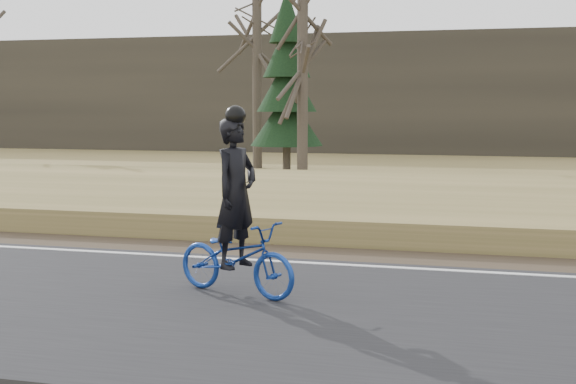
# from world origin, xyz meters

# --- Properties ---
(ground) EXTENTS (120.00, 120.00, 0.00)m
(ground) POSITION_xyz_m (0.00, 0.00, 0.00)
(ground) COLOR #9A844E
(ground) RESTS_ON ground
(road) EXTENTS (120.00, 6.00, 0.06)m
(road) POSITION_xyz_m (0.00, -2.50, 0.03)
(road) COLOR black
(road) RESTS_ON ground
(edge_line) EXTENTS (120.00, 0.12, 0.01)m
(edge_line) POSITION_xyz_m (0.00, 0.20, 0.07)
(edge_line) COLOR silver
(edge_line) RESTS_ON road
(shoulder) EXTENTS (120.00, 1.60, 0.04)m
(shoulder) POSITION_xyz_m (0.00, 1.20, 0.02)
(shoulder) COLOR #473A2B
(shoulder) RESTS_ON ground
(embankment) EXTENTS (120.00, 5.00, 0.44)m
(embankment) POSITION_xyz_m (0.00, 4.20, 0.22)
(embankment) COLOR #9A844E
(embankment) RESTS_ON ground
(ballast) EXTENTS (120.00, 3.00, 0.45)m
(ballast) POSITION_xyz_m (0.00, 8.00, 0.23)
(ballast) COLOR slate
(ballast) RESTS_ON ground
(railroad) EXTENTS (120.00, 2.40, 0.29)m
(railroad) POSITION_xyz_m (0.00, 8.00, 0.53)
(railroad) COLOR black
(railroad) RESTS_ON ballast
(treeline_backdrop) EXTENTS (120.00, 4.00, 6.00)m
(treeline_backdrop) POSITION_xyz_m (0.00, 30.00, 3.00)
(treeline_backdrop) COLOR #383328
(treeline_backdrop) RESTS_ON ground
(cyclist) EXTENTS (1.89, 1.18, 2.38)m
(cyclist) POSITION_xyz_m (-0.26, -1.97, 0.84)
(cyclist) COLOR navy
(cyclist) RESTS_ON road
(bare_tree_left) EXTENTS (0.36, 0.36, 7.33)m
(bare_tree_left) POSITION_xyz_m (-6.31, 18.20, 3.66)
(bare_tree_left) COLOR #484035
(bare_tree_left) RESTS_ON ground
(bare_tree_near_left) EXTENTS (0.36, 0.36, 6.67)m
(bare_tree_near_left) POSITION_xyz_m (-3.59, 14.57, 3.33)
(bare_tree_near_left) COLOR #484035
(bare_tree_near_left) RESTS_ON ground
(conifer) EXTENTS (2.60, 2.60, 6.55)m
(conifer) POSITION_xyz_m (-4.61, 16.30, 3.10)
(conifer) COLOR #484035
(conifer) RESTS_ON ground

